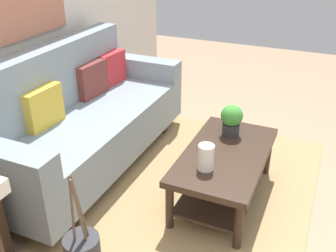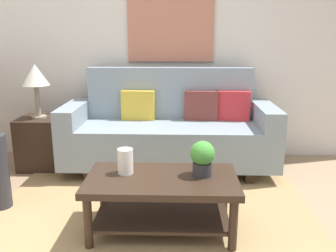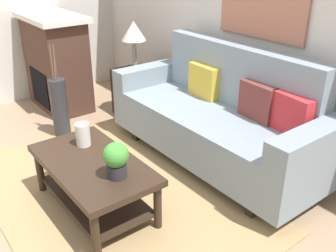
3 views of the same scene
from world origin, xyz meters
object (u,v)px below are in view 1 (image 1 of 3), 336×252
(throw_pillow_crimson, at_px, (110,68))
(tabletop_vase, at_px, (206,157))
(couch, at_px, (84,120))
(potted_plant_tabletop, at_px, (232,119))
(coffee_table, at_px, (225,165))
(throw_pillow_maroon, at_px, (91,79))
(throw_pillow_mustard, at_px, (43,107))

(throw_pillow_crimson, relative_size, tabletop_vase, 1.90)
(couch, height_order, potted_plant_tabletop, couch)
(couch, xyz_separation_m, coffee_table, (-0.02, -1.30, -0.12))
(couch, height_order, throw_pillow_crimson, couch)
(throw_pillow_maroon, height_order, throw_pillow_crimson, same)
(throw_pillow_crimson, xyz_separation_m, potted_plant_tabletop, (-0.41, -1.38, -0.11))
(throw_pillow_maroon, bearing_deg, tabletop_vase, -114.99)
(throw_pillow_crimson, relative_size, coffee_table, 0.33)
(tabletop_vase, relative_size, potted_plant_tabletop, 0.72)
(throw_pillow_mustard, distance_m, potted_plant_tabletop, 1.52)
(throw_pillow_maroon, bearing_deg, throw_pillow_mustard, 180.00)
(throw_pillow_mustard, xyz_separation_m, potted_plant_tabletop, (0.62, -1.38, -0.11))
(coffee_table, bearing_deg, couch, 89.24)
(couch, height_order, tabletop_vase, couch)
(couch, relative_size, coffee_table, 2.00)
(couch, relative_size, tabletop_vase, 11.62)
(throw_pillow_crimson, xyz_separation_m, coffee_table, (-0.70, -1.43, -0.37))
(tabletop_vase, bearing_deg, potted_plant_tabletop, -2.37)
(throw_pillow_crimson, bearing_deg, potted_plant_tabletop, -106.50)
(potted_plant_tabletop, bearing_deg, coffee_table, -171.18)
(potted_plant_tabletop, bearing_deg, throw_pillow_maroon, 87.25)
(throw_pillow_maroon, xyz_separation_m, coffee_table, (-0.36, -1.43, -0.37))
(tabletop_vase, height_order, potted_plant_tabletop, potted_plant_tabletop)
(potted_plant_tabletop, bearing_deg, throw_pillow_mustard, 114.15)
(couch, xyz_separation_m, tabletop_vase, (-0.29, -1.23, 0.09))
(couch, bearing_deg, throw_pillow_mustard, 159.82)
(coffee_table, bearing_deg, tabletop_vase, 165.80)
(throw_pillow_maroon, relative_size, throw_pillow_crimson, 1.00)
(coffee_table, height_order, tabletop_vase, tabletop_vase)
(potted_plant_tabletop, bearing_deg, couch, 102.42)
(couch, height_order, throw_pillow_maroon, couch)
(throw_pillow_maroon, bearing_deg, potted_plant_tabletop, -92.75)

